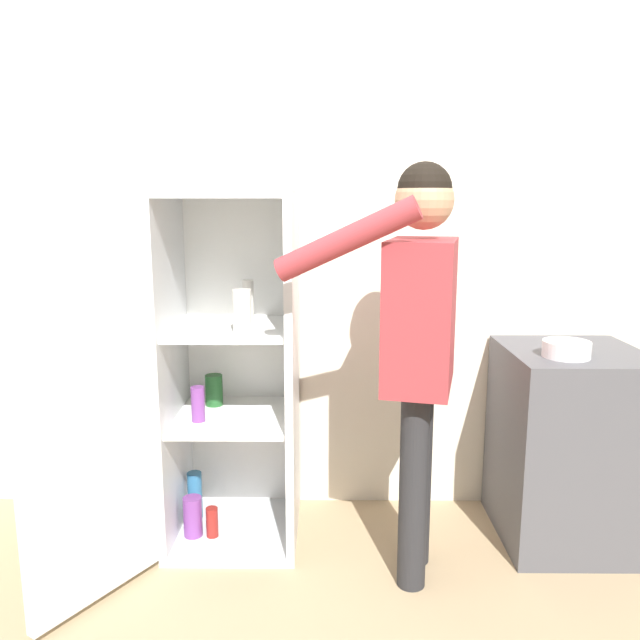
% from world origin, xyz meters
% --- Properties ---
extents(ground_plane, '(12.00, 12.00, 0.00)m').
position_xyz_m(ground_plane, '(0.00, 0.00, 0.00)').
color(ground_plane, tan).
extents(wall_back, '(7.00, 0.06, 2.55)m').
position_xyz_m(wall_back, '(0.00, 0.98, 1.27)').
color(wall_back, beige).
rests_on(wall_back, ground_plane).
extents(refrigerator, '(0.93, 1.11, 1.61)m').
position_xyz_m(refrigerator, '(-0.28, 0.55, 0.79)').
color(refrigerator, silver).
rests_on(refrigerator, ground_plane).
extents(person, '(0.75, 0.59, 1.71)m').
position_xyz_m(person, '(0.62, 0.30, 1.08)').
color(person, '#262628').
rests_on(person, ground_plane).
extents(counter, '(0.60, 0.64, 0.90)m').
position_xyz_m(counter, '(1.38, 0.61, 0.45)').
color(counter, '#4C4C51').
rests_on(counter, ground_plane).
extents(bowl, '(0.20, 0.20, 0.07)m').
position_xyz_m(bowl, '(1.29, 0.49, 0.94)').
color(bowl, white).
rests_on(bowl, counter).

